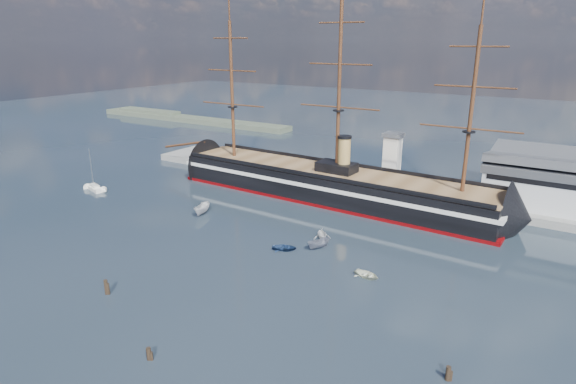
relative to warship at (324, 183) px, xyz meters
The scene contains 14 objects.
ground 23.16m from the warship, 61.30° to the right, with size 600.00×600.00×0.00m, color #1B262F.
quay 26.67m from the warship, 37.37° to the left, with size 180.00×18.00×2.00m, color slate.
quay_tower 19.91m from the warship, 42.99° to the left, with size 5.00×5.00×15.00m.
shoreline 148.62m from the warship, 149.69° to the left, with size 120.00×10.00×4.00m.
warship is the anchor object (origin of this frame).
sailboat 64.82m from the warship, 153.63° to the right, with size 7.80×4.32×11.98m.
motorboat_a 33.58m from the warship, 124.47° to the right, with size 7.74×2.84×3.10m, color silver.
motorboat_b 35.90m from the warship, 74.66° to the right, with size 3.13×1.25×1.46m, color navy.
motorboat_c 33.96m from the warship, 63.60° to the right, with size 6.17×2.26×2.47m, color slate.
motorboat_d 28.72m from the warship, 62.54° to the right, with size 6.86×2.97×2.52m, color silver.
motorboat_e 46.31m from the warship, 52.14° to the right, with size 2.99×1.20×1.40m, color silver.
piling_near_left 65.69m from the warship, 95.56° to the right, with size 0.64×0.64×3.35m, color black.
piling_near_mid 74.90m from the warship, 80.00° to the right, with size 0.64×0.64×2.52m, color black.
piling_far_right 74.20m from the warship, 49.76° to the right, with size 0.64×0.64×2.68m, color black.
Camera 1 is at (46.75, -49.95, 40.86)m, focal length 30.00 mm.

